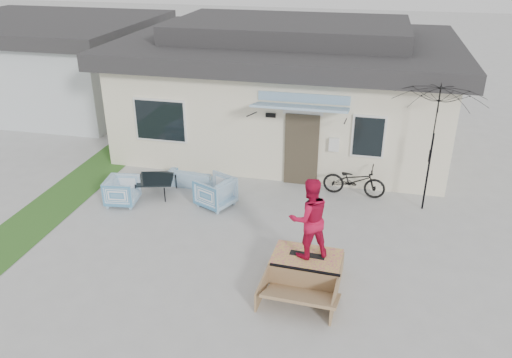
% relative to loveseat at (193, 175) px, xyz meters
% --- Properties ---
extents(ground, '(90.00, 90.00, 0.00)m').
position_rel_loveseat_xyz_m(ground, '(1.99, -3.70, -0.32)').
color(ground, '#A4A3A1').
rests_on(ground, ground).
extents(grass_strip, '(1.40, 8.00, 0.01)m').
position_rel_loveseat_xyz_m(grass_strip, '(-3.21, -1.70, -0.31)').
color(grass_strip, '#2A561F').
rests_on(grass_strip, ground).
extents(house, '(10.80, 8.49, 4.10)m').
position_rel_loveseat_xyz_m(house, '(1.99, 4.30, 1.62)').
color(house, beige).
rests_on(house, ground).
extents(neighbor_house, '(8.60, 7.60, 3.50)m').
position_rel_loveseat_xyz_m(neighbor_house, '(-8.51, 6.30, 1.47)').
color(neighbor_house, silver).
rests_on(neighbor_house, ground).
extents(loveseat, '(1.66, 0.61, 0.63)m').
position_rel_loveseat_xyz_m(loveseat, '(0.00, 0.00, 0.00)').
color(loveseat, teal).
rests_on(loveseat, ground).
extents(armchair_left, '(0.84, 0.88, 0.82)m').
position_rel_loveseat_xyz_m(armchair_left, '(-1.45, -1.51, 0.09)').
color(armchair_left, teal).
rests_on(armchair_left, ground).
extents(armchair_right, '(1.09, 1.11, 0.88)m').
position_rel_loveseat_xyz_m(armchair_right, '(0.99, -1.06, 0.12)').
color(armchair_right, teal).
rests_on(armchair_right, ground).
extents(coffee_table, '(1.15, 1.15, 0.46)m').
position_rel_loveseat_xyz_m(coffee_table, '(-0.82, -0.76, -0.09)').
color(coffee_table, black).
rests_on(coffee_table, ground).
extents(bicycle, '(1.74, 0.72, 1.09)m').
position_rel_loveseat_xyz_m(bicycle, '(4.52, 0.36, 0.23)').
color(bicycle, black).
rests_on(bicycle, ground).
extents(patio_umbrella, '(2.29, 2.11, 2.20)m').
position_rel_loveseat_xyz_m(patio_umbrella, '(6.34, -0.01, 1.43)').
color(patio_umbrella, black).
rests_on(patio_umbrella, ground).
extents(skate_ramp, '(1.51, 1.96, 0.47)m').
position_rel_loveseat_xyz_m(skate_ramp, '(3.76, -3.62, -0.08)').
color(skate_ramp, olive).
rests_on(skate_ramp, ground).
extents(skateboard, '(0.74, 0.23, 0.05)m').
position_rel_loveseat_xyz_m(skateboard, '(3.77, -3.58, 0.18)').
color(skateboard, black).
rests_on(skateboard, skate_ramp).
extents(skater, '(1.05, 0.97, 1.73)m').
position_rel_loveseat_xyz_m(skater, '(3.77, -3.58, 1.07)').
color(skater, '#B60E35').
rests_on(skater, skateboard).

